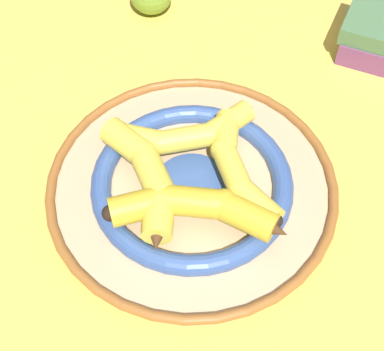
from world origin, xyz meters
TOP-DOWN VIEW (x-y plane):
  - ground_plane at (0.00, 0.00)m, footprint 2.80×2.80m
  - decorative_bowl at (-0.01, -0.01)m, footprint 0.37×0.37m
  - banana_a at (-0.06, 0.01)m, footprint 0.08×0.20m
  - banana_b at (0.01, 0.05)m, footprint 0.20×0.10m
  - banana_c at (0.04, -0.03)m, footprint 0.08×0.19m
  - banana_d at (-0.03, -0.06)m, footprint 0.18×0.15m

SIDE VIEW (x-z plane):
  - ground_plane at x=0.00m, z-range 0.00..0.00m
  - decorative_bowl at x=-0.01m, z-range 0.00..0.03m
  - banana_b at x=0.01m, z-range 0.03..0.07m
  - banana_c at x=0.04m, z-range 0.03..0.07m
  - banana_a at x=-0.06m, z-range 0.03..0.07m
  - banana_d at x=-0.03m, z-range 0.03..0.07m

